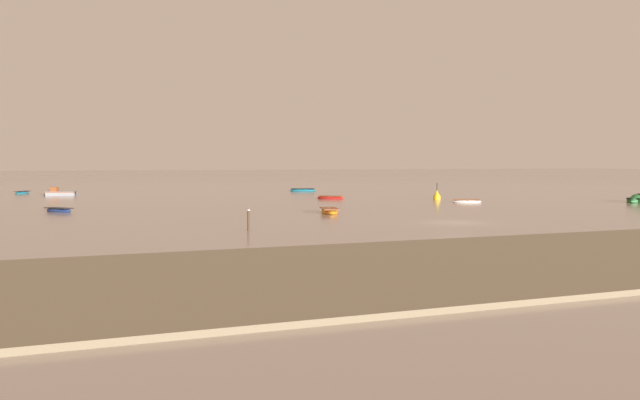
{
  "coord_description": "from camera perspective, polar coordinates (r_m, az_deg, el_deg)",
  "views": [
    {
      "loc": [
        -31.83,
        -47.42,
        4.71
      ],
      "look_at": [
        -0.37,
        25.91,
        0.55
      ],
      "focal_mm": 40.46,
      "sensor_mm": 36.0,
      "label": 1
    }
  ],
  "objects": [
    {
      "name": "rowboat_moored_2",
      "position": [
        118.09,
        -22.48,
        0.54
      ],
      "size": [
        2.68,
        3.56,
        0.54
      ],
      "rotation": [
        0.0,
        0.0,
        1.06
      ],
      "color": "#197084",
      "rests_on": "ground"
    },
    {
      "name": "channel_buoy",
      "position": [
        92.68,
        9.23,
        0.31
      ],
      "size": [
        0.9,
        0.9,
        2.3
      ],
      "color": "gold",
      "rests_on": "ground"
    },
    {
      "name": "motorboat_moored_1",
      "position": [
        109.28,
        -20.15,
        0.47
      ],
      "size": [
        4.99,
        3.27,
        1.8
      ],
      "rotation": [
        0.0,
        0.0,
        2.76
      ],
      "color": "gray",
      "rests_on": "ground"
    },
    {
      "name": "mooring_post_near",
      "position": [
        50.03,
        -5.67,
        -1.61
      ],
      "size": [
        0.22,
        0.22,
        1.66
      ],
      "color": "#463323",
      "rests_on": "ground"
    },
    {
      "name": "rowboat_moored_5",
      "position": [
        86.48,
        11.54,
        -0.11
      ],
      "size": [
        3.47,
        2.64,
        0.53
      ],
      "rotation": [
        0.0,
        0.0,
        5.77
      ],
      "color": "white",
      "rests_on": "ground"
    },
    {
      "name": "rowboat_moored_0",
      "position": [
        93.23,
        0.82,
        0.18
      ],
      "size": [
        3.41,
        3.53,
        0.58
      ],
      "rotation": [
        0.0,
        0.0,
        5.46
      ],
      "color": "red",
      "rests_on": "ground"
    },
    {
      "name": "rowboat_moored_1",
      "position": [
        66.79,
        0.76,
        -0.9
      ],
      "size": [
        2.67,
        4.55,
        0.68
      ],
      "rotation": [
        0.0,
        0.0,
        4.41
      ],
      "color": "orange",
      "rests_on": "ground"
    },
    {
      "name": "rowboat_moored_4",
      "position": [
        73.44,
        -19.96,
        -0.76
      ],
      "size": [
        2.8,
        3.42,
        0.53
      ],
      "rotation": [
        0.0,
        0.0,
        2.16
      ],
      "color": "navy",
      "rests_on": "ground"
    },
    {
      "name": "ground_plane",
      "position": [
        57.31,
        10.62,
        -1.78
      ],
      "size": [
        800.0,
        800.0,
        0.0
      ],
      "primitive_type": "plane",
      "color": "gray"
    },
    {
      "name": "rowboat_moored_3",
      "position": [
        118.01,
        -1.37,
        0.78
      ],
      "size": [
        4.38,
        3.15,
        0.66
      ],
      "rotation": [
        0.0,
        0.0,
        5.82
      ],
      "color": "#197084",
      "rests_on": "ground"
    },
    {
      "name": "motorboat_moored_2",
      "position": [
        92.36,
        23.94,
        -0.05
      ],
      "size": [
        5.23,
        3.1,
        1.7
      ],
      "rotation": [
        0.0,
        0.0,
        3.44
      ],
      "color": "#23602D",
      "rests_on": "ground"
    }
  ]
}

